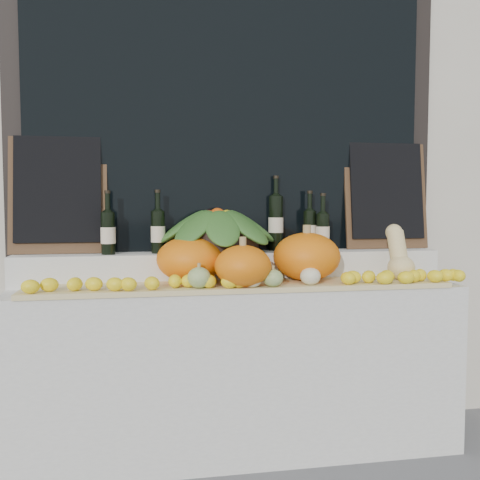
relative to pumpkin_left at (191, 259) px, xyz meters
name	(u,v)px	position (x,y,z in m)	size (l,w,h in m)	color
storefront_facade	(218,55)	(0.24, 0.74, 1.23)	(7.00, 0.94, 4.50)	beige
display_sill	(238,367)	(0.24, 0.02, -0.58)	(2.30, 0.55, 0.88)	silver
rear_tier	(233,266)	(0.24, 0.17, -0.06)	(2.30, 0.25, 0.16)	silver
straw_bedding	(242,286)	(0.24, -0.11, -0.13)	(2.10, 0.32, 0.03)	tan
pumpkin_left	(191,259)	(0.00, 0.00, 0.00)	(0.35, 0.35, 0.23)	orange
pumpkin_right	(307,257)	(0.60, -0.06, 0.01)	(0.35, 0.35, 0.25)	orange
pumpkin_center	(243,266)	(0.23, -0.20, -0.02)	(0.28, 0.28, 0.20)	orange
butternut_squash	(399,256)	(1.09, -0.09, 0.01)	(0.14, 0.21, 0.29)	#E7CC88
decorative_gourds	(248,276)	(0.26, -0.22, -0.06)	(0.65, 0.13, 0.16)	#356F21
lemon_heap	(246,281)	(0.24, -0.22, -0.08)	(2.20, 0.16, 0.06)	yellow
produce_bowl	(217,230)	(0.16, 0.15, 0.14)	(0.68, 0.68, 0.25)	black
wine_bottle_far_left	(108,232)	(-0.42, 0.13, 0.13)	(0.08, 0.08, 0.33)	black
wine_bottle_near_left	(158,231)	(-0.16, 0.16, 0.14)	(0.08, 0.08, 0.34)	black
wine_bottle_tall	(276,222)	(0.50, 0.22, 0.18)	(0.08, 0.08, 0.42)	black
wine_bottle_near_right	(310,230)	(0.69, 0.18, 0.13)	(0.08, 0.08, 0.34)	black
wine_bottle_far_right	(323,231)	(0.75, 0.13, 0.13)	(0.08, 0.08, 0.32)	black
chalkboard_left	(58,192)	(-0.68, 0.23, 0.34)	(0.50, 0.11, 0.62)	#4C331E
chalkboard_right	(386,193)	(1.16, 0.23, 0.34)	(0.50, 0.11, 0.62)	#4C331E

